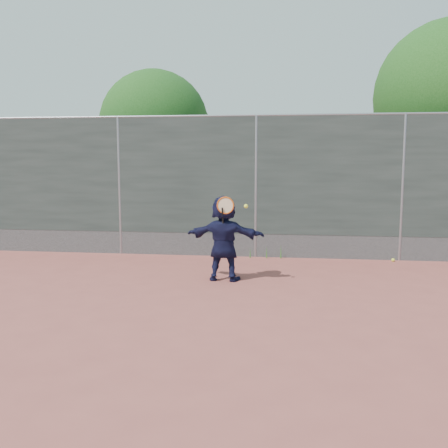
# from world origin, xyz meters

# --- Properties ---
(ground) EXTENTS (80.00, 80.00, 0.00)m
(ground) POSITION_xyz_m (0.00, 0.00, 0.00)
(ground) COLOR #9E4C42
(ground) RESTS_ON ground
(player) EXTENTS (1.40, 0.55, 1.48)m
(player) POSITION_xyz_m (-0.40, 1.33, 0.74)
(player) COLOR #131535
(player) RESTS_ON ground
(ball_ground) EXTENTS (0.07, 0.07, 0.07)m
(ball_ground) POSITION_xyz_m (2.85, 3.34, 0.03)
(ball_ground) COLOR #F0F937
(ball_ground) RESTS_ON ground
(fence) EXTENTS (20.00, 0.06, 3.03)m
(fence) POSITION_xyz_m (-0.00, 3.50, 1.58)
(fence) COLOR #38423D
(fence) RESTS_ON ground
(swing_action) EXTENTS (0.53, 0.21, 0.51)m
(swing_action) POSITION_xyz_m (-0.32, 1.12, 1.31)
(swing_action) COLOR #CA5113
(swing_action) RESTS_ON ground
(tree_left) EXTENTS (3.15, 3.00, 4.53)m
(tree_left) POSITION_xyz_m (-2.85, 6.55, 2.94)
(tree_left) COLOR #382314
(tree_left) RESTS_ON ground
(weed_clump) EXTENTS (0.68, 0.07, 0.30)m
(weed_clump) POSITION_xyz_m (0.29, 3.38, 0.13)
(weed_clump) COLOR #387226
(weed_clump) RESTS_ON ground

